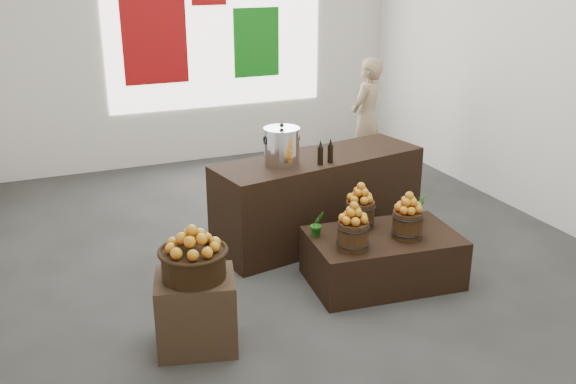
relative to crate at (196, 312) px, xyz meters
name	(u,v)px	position (x,y,z in m)	size (l,w,h in m)	color
ground	(293,251)	(1.38, 1.30, -0.30)	(7.00, 7.00, 0.00)	#3C3C39
back_wall	(196,24)	(1.38, 4.80, 1.70)	(6.00, 0.04, 4.00)	silver
back_opening	(216,23)	(1.68, 4.78, 1.70)	(3.20, 0.02, 2.40)	white
deco_red_left	(154,33)	(0.78, 4.77, 1.60)	(0.90, 0.04, 1.40)	#950B0C
deco_green_right	(256,42)	(2.28, 4.77, 1.40)	(0.70, 0.04, 1.00)	#117014
crate	(196,312)	(0.00, 0.00, 0.00)	(0.61, 0.50, 0.61)	#483321
wicker_basket	(194,264)	(0.00, 0.00, 0.41)	(0.49, 0.49, 0.22)	black
apples_in_basket	(192,239)	(0.00, 0.00, 0.63)	(0.38, 0.38, 0.20)	#99040D
display_table	(382,258)	(1.90, 0.37, -0.07)	(1.37, 0.85, 0.48)	black
apple_bucket_front_left	(353,235)	(1.49, 0.22, 0.30)	(0.27, 0.27, 0.25)	#3E2711
apples_in_bucket_front_left	(354,212)	(1.49, 0.22, 0.52)	(0.21, 0.21, 0.18)	#99040D
apple_bucket_front_right	(407,224)	(2.07, 0.25, 0.30)	(0.27, 0.27, 0.25)	#3E2711
apples_in_bucket_front_right	(409,202)	(2.07, 0.25, 0.52)	(0.21, 0.21, 0.18)	#99040D
apple_bucket_rear	(360,214)	(1.79, 0.64, 0.30)	(0.27, 0.27, 0.25)	#3E2711
apples_in_bucket_rear	(361,192)	(1.79, 0.64, 0.52)	(0.21, 0.21, 0.18)	#99040D
herb_garnish_right	(412,208)	(2.32, 0.55, 0.31)	(0.25, 0.22, 0.28)	#1C6214
herb_garnish_left	(317,224)	(1.31, 0.59, 0.30)	(0.14, 0.11, 0.25)	#1C6214
counter	(319,198)	(1.76, 1.49, 0.16)	(2.29, 0.73, 0.94)	black
stock_pot_left	(282,147)	(1.30, 1.40, 0.81)	(0.35, 0.35, 0.35)	silver
oil_cruets	(333,150)	(1.80, 1.26, 0.76)	(0.17, 0.06, 0.26)	black
shopper	(366,119)	(3.24, 3.12, 0.52)	(0.60, 0.40, 1.65)	#9B825F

